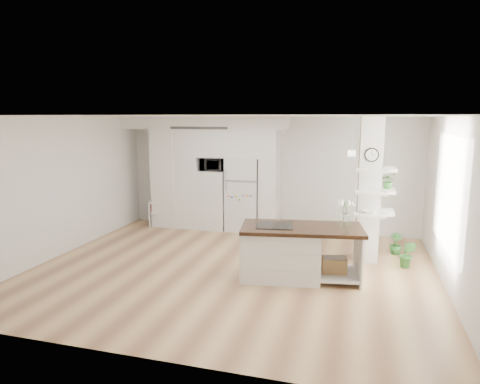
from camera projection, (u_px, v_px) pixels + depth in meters
The scene contains 14 objects.
floor at pixel (232, 269), 7.62m from camera, with size 7.00×6.00×0.01m, color tan.
room at pixel (232, 166), 7.30m from camera, with size 7.04×6.04×2.72m.
cabinet_wall at pixel (207, 167), 10.28m from camera, with size 4.00×0.71×2.70m.
refrigerator at pixel (244, 194), 10.16m from camera, with size 0.78×0.69×1.75m.
column at pixel (374, 191), 7.82m from camera, with size 0.69×0.90×2.70m.
window at pixel (449, 193), 6.71m from camera, with size 2.40×2.40×0.00m, color white.
pendant_light at pixel (335, 152), 6.94m from camera, with size 0.12×0.12×0.10m, color white.
kitchen_island at pixel (288, 251), 7.17m from camera, with size 2.11×1.24×1.46m.
bookshelf at pixel (161, 215), 10.66m from camera, with size 0.61×0.49×0.63m.
floor_plant_a at pixel (407, 254), 7.66m from camera, with size 0.28×0.22×0.51m, color #2C6B2A.
floor_plant_b at pixel (396, 244), 8.45m from camera, with size 0.24×0.24×0.42m, color #2C6B2A.
microwave at pixel (213, 165), 10.18m from camera, with size 0.54×0.37×0.30m, color #2D2D2D.
shelf_plant at pixel (389, 181), 7.89m from camera, with size 0.27×0.23×0.30m, color #2C6B2A.
decor_bowl at pixel (369, 212), 7.68m from camera, with size 0.22×0.22×0.05m, color white.
Camera 1 is at (2.12, -6.96, 2.67)m, focal length 32.00 mm.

